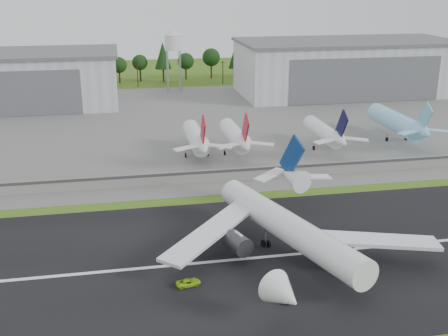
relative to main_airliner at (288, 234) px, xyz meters
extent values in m
plane|color=#3C6417|center=(1.01, -9.59, -4.89)|extent=(600.00, 600.00, 0.00)
cube|color=black|center=(1.01, 0.41, -4.84)|extent=(320.00, 60.00, 0.10)
cube|color=white|center=(1.01, 0.41, -4.78)|extent=(220.00, 1.00, 0.02)
cube|color=slate|center=(1.01, 110.41, -4.84)|extent=(320.00, 150.00, 0.10)
cube|color=gray|center=(1.01, 45.41, -3.14)|extent=(240.00, 0.50, 3.50)
cube|color=#38383A|center=(1.01, 45.11, -1.89)|extent=(240.00, 0.12, 0.70)
cube|color=silver|center=(-78.99, 155.41, 6.11)|extent=(95.00, 42.00, 22.00)
cube|color=#595B60|center=(-78.99, 155.41, 17.71)|extent=(97.00, 44.00, 1.20)
cube|color=silver|center=(76.01, 155.41, 7.11)|extent=(100.00, 45.00, 24.00)
cube|color=#595B60|center=(76.01, 155.41, 19.71)|extent=(102.00, 47.00, 1.20)
cube|color=#595B60|center=(76.01, 132.76, 5.19)|extent=(70.00, 0.30, 19.68)
cylinder|color=#99999E|center=(-6.99, 172.41, 5.11)|extent=(0.50, 0.50, 20.00)
cylinder|color=#99999E|center=(-0.99, 178.41, 5.11)|extent=(0.50, 0.50, 20.00)
cylinder|color=silver|center=(-3.99, 175.41, 18.61)|extent=(8.00, 8.00, 7.00)
cone|color=silver|center=(-3.99, 175.41, 23.31)|extent=(8.40, 8.40, 2.40)
cylinder|color=white|center=(0.14, 0.41, 1.31)|extent=(19.41, 43.58, 5.80)
cone|color=white|center=(-7.76, -23.31, 1.31)|extent=(7.40, 7.53, 5.80)
cone|color=white|center=(8.51, 25.56, 2.51)|extent=(8.07, 10.28, 5.51)
cube|color=navy|center=(8.36, 25.08, 7.81)|extent=(3.49, 9.21, 11.13)
cube|color=white|center=(13.74, -6.22, 0.51)|extent=(28.51, 10.08, 2.65)
cylinder|color=#333338|center=(8.05, -5.91, -1.09)|extent=(5.34, 6.42, 3.80)
cube|color=white|center=(13.10, 23.50, 2.91)|extent=(9.03, 3.27, 0.98)
cube|color=white|center=(-14.72, 3.26, 0.51)|extent=(23.27, 24.06, 2.65)
cylinder|color=#333338|center=(-9.98, 0.09, -1.09)|extent=(5.34, 6.42, 3.80)
cube|color=white|center=(3.61, 26.66, 2.91)|extent=(9.14, 7.92, 0.98)
cube|color=#99999E|center=(-1.13, -3.38, -3.19)|extent=(18.97, 31.62, 3.20)
cylinder|color=black|center=(-3.18, 4.68, -4.04)|extent=(0.85, 1.55, 1.50)
imported|color=#9FDA19|center=(-20.87, -7.61, -4.17)|extent=(4.83, 2.97, 1.25)
cylinder|color=white|center=(-8.36, 70.41, 0.88)|extent=(5.55, 24.00, 5.55)
cone|color=white|center=(-8.36, 54.91, 1.88)|extent=(5.28, 7.00, 5.28)
cube|color=#AE0D1E|center=(-8.36, 55.41, 6.68)|extent=(0.45, 8.59, 10.02)
cylinder|color=#99999E|center=(-11.86, 68.41, -3.39)|extent=(0.32, 0.32, 3.00)
cylinder|color=#99999E|center=(-4.86, 68.41, -3.39)|extent=(0.32, 0.32, 3.00)
cylinder|color=black|center=(-11.86, 68.41, -4.09)|extent=(0.40, 1.40, 1.40)
cylinder|color=white|center=(3.96, 70.41, 0.87)|extent=(5.52, 24.00, 5.52)
cone|color=white|center=(3.96, 54.91, 1.87)|extent=(5.25, 7.00, 5.25)
cube|color=#A50C22|center=(3.96, 55.41, 6.67)|extent=(0.45, 8.59, 10.02)
cylinder|color=#99999E|center=(0.46, 68.41, -3.39)|extent=(0.32, 0.32, 3.00)
cylinder|color=#99999E|center=(7.46, 68.41, -3.39)|extent=(0.32, 0.32, 3.00)
cylinder|color=black|center=(0.46, 68.41, -4.09)|extent=(0.40, 1.40, 1.40)
cylinder|color=white|center=(33.27, 70.41, 0.69)|extent=(5.16, 24.00, 5.16)
cone|color=white|center=(33.27, 54.91, 1.69)|extent=(4.90, 7.00, 4.90)
cube|color=black|center=(33.27, 55.41, 6.49)|extent=(0.45, 8.59, 10.02)
cylinder|color=#99999E|center=(29.77, 68.41, -3.39)|extent=(0.32, 0.32, 3.00)
cylinder|color=#99999E|center=(36.77, 68.41, -3.39)|extent=(0.32, 0.32, 3.00)
cylinder|color=black|center=(29.77, 68.41, -4.09)|extent=(0.40, 1.40, 1.40)
cylinder|color=#8DD4F5|center=(61.10, 75.41, 1.41)|extent=(6.61, 30.00, 6.61)
cone|color=#8DD4F5|center=(61.10, 56.91, 2.41)|extent=(6.28, 7.00, 6.28)
cube|color=#67BAD3|center=(61.10, 57.41, 7.21)|extent=(0.45, 8.59, 10.02)
cylinder|color=#99999E|center=(57.60, 73.41, -3.39)|extent=(0.32, 0.32, 3.00)
cylinder|color=#99999E|center=(64.60, 73.41, -3.39)|extent=(0.32, 0.32, 3.00)
cylinder|color=black|center=(57.60, 73.41, -4.09)|extent=(0.40, 1.40, 1.40)
camera|label=1|loc=(-31.35, -96.42, 48.10)|focal=45.00mm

